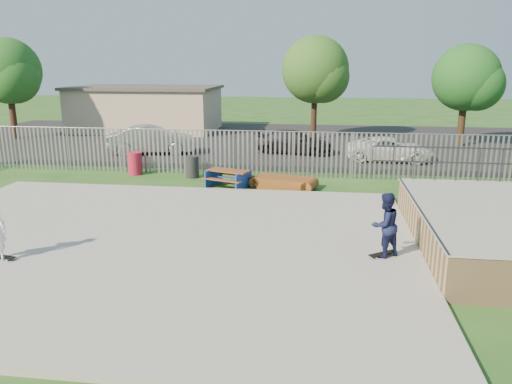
# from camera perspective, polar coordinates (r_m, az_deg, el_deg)

# --- Properties ---
(ground) EXTENTS (120.00, 120.00, 0.00)m
(ground) POSITION_cam_1_polar(r_m,az_deg,el_deg) (14.23, -12.95, -5.92)
(ground) COLOR #24521C
(ground) RESTS_ON ground
(concrete_slab) EXTENTS (15.00, 12.00, 0.15)m
(concrete_slab) POSITION_cam_1_polar(r_m,az_deg,el_deg) (14.20, -12.97, -5.64)
(concrete_slab) COLOR #9E9E99
(concrete_slab) RESTS_ON ground
(quarter_pipe) EXTENTS (5.50, 7.05, 2.19)m
(quarter_pipe) POSITION_cam_1_polar(r_m,az_deg,el_deg) (14.90, 25.41, -3.79)
(quarter_pipe) COLOR tan
(quarter_pipe) RESTS_ON ground
(fence) EXTENTS (26.04, 16.02, 2.00)m
(fence) POSITION_cam_1_polar(r_m,az_deg,el_deg) (17.89, -5.05, 1.98)
(fence) COLOR gray
(fence) RESTS_ON ground
(picnic_table) EXTENTS (2.04, 1.85, 0.71)m
(picnic_table) POSITION_cam_1_polar(r_m,az_deg,el_deg) (20.12, -3.17, 1.56)
(picnic_table) COLOR brown
(picnic_table) RESTS_ON ground
(funbox) EXTENTS (2.39, 1.62, 0.44)m
(funbox) POSITION_cam_1_polar(r_m,az_deg,el_deg) (20.01, 3.19, 1.08)
(funbox) COLOR brown
(funbox) RESTS_ON ground
(trash_bin_red) EXTENTS (0.60, 0.60, 1.01)m
(trash_bin_red) POSITION_cam_1_polar(r_m,az_deg,el_deg) (22.99, -13.68, 3.19)
(trash_bin_red) COLOR #B01B35
(trash_bin_red) RESTS_ON ground
(trash_bin_grey) EXTENTS (0.57, 0.57, 0.95)m
(trash_bin_grey) POSITION_cam_1_polar(r_m,az_deg,el_deg) (21.94, -7.29, 2.88)
(trash_bin_grey) COLOR #232426
(trash_bin_grey) RESTS_ON ground
(parking_lot) EXTENTS (40.00, 18.00, 0.02)m
(parking_lot) POSITION_cam_1_polar(r_m,az_deg,el_deg) (32.18, -1.16, 5.90)
(parking_lot) COLOR black
(parking_lot) RESTS_ON ground
(car_silver) EXTENTS (4.86, 2.59, 1.52)m
(car_silver) POSITION_cam_1_polar(r_m,az_deg,el_deg) (27.97, -11.78, 5.86)
(car_silver) COLOR #9E9FA3
(car_silver) RESTS_ON parking_lot
(car_dark) EXTENTS (4.50, 2.34, 1.25)m
(car_dark) POSITION_cam_1_polar(r_m,az_deg,el_deg) (27.64, 4.39, 5.73)
(car_dark) COLOR black
(car_dark) RESTS_ON parking_lot
(car_white) EXTENTS (4.40, 2.23, 1.19)m
(car_white) POSITION_cam_1_polar(r_m,az_deg,el_deg) (26.25, 15.06, 4.74)
(car_white) COLOR white
(car_white) RESTS_ON parking_lot
(building) EXTENTS (10.40, 6.40, 3.20)m
(building) POSITION_cam_1_polar(r_m,az_deg,el_deg) (37.84, -12.44, 9.32)
(building) COLOR #C3AF96
(building) RESTS_ON ground
(tree_left) EXTENTS (4.17, 4.17, 6.44)m
(tree_left) POSITION_cam_1_polar(r_m,az_deg,el_deg) (36.41, -26.53, 12.25)
(tree_left) COLOR #43271A
(tree_left) RESTS_ON ground
(tree_mid) EXTENTS (4.25, 4.25, 6.55)m
(tree_mid) POSITION_cam_1_polar(r_m,az_deg,el_deg) (32.81, 6.78, 13.69)
(tree_mid) COLOR #382216
(tree_mid) RESTS_ON ground
(tree_right) EXTENTS (3.85, 3.85, 5.95)m
(tree_right) POSITION_cam_1_polar(r_m,az_deg,el_deg) (32.16, 22.89, 11.91)
(tree_right) COLOR #382816
(tree_right) RESTS_ON ground
(skateboard_a) EXTENTS (0.76, 0.63, 0.08)m
(skateboard_a) POSITION_cam_1_polar(r_m,az_deg,el_deg) (13.10, 14.29, -6.93)
(skateboard_a) COLOR black
(skateboard_a) RESTS_ON concrete_slab
(skateboard_b) EXTENTS (0.82, 0.37, 0.08)m
(skateboard_b) POSITION_cam_1_polar(r_m,az_deg,el_deg) (14.06, -27.14, -6.65)
(skateboard_b) COLOR black
(skateboard_b) RESTS_ON concrete_slab
(skater_navy) EXTENTS (1.01, 0.98, 1.65)m
(skater_navy) POSITION_cam_1_polar(r_m,az_deg,el_deg) (12.84, 14.51, -3.67)
(skater_navy) COLOR #14193F
(skater_navy) RESTS_ON concrete_slab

